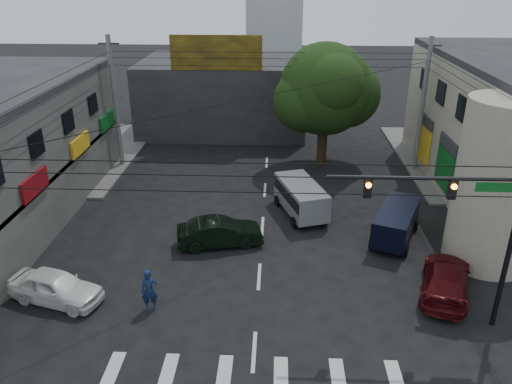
# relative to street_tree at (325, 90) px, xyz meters

# --- Properties ---
(ground) EXTENTS (160.00, 160.00, 0.00)m
(ground) POSITION_rel_street_tree_xyz_m (-4.00, -17.00, -5.47)
(ground) COLOR black
(ground) RESTS_ON ground
(sidewalk_far_left) EXTENTS (16.00, 16.00, 0.15)m
(sidewalk_far_left) POSITION_rel_street_tree_xyz_m (-22.00, 1.00, -5.40)
(sidewalk_far_left) COLOR #514F4C
(sidewalk_far_left) RESTS_ON ground
(sidewalk_far_right) EXTENTS (16.00, 16.00, 0.15)m
(sidewalk_far_right) POSITION_rel_street_tree_xyz_m (14.00, 1.00, -5.40)
(sidewalk_far_right) COLOR #514F4C
(sidewalk_far_right) RESTS_ON ground
(corner_column) EXTENTS (4.00, 4.00, 8.00)m
(corner_column) POSITION_rel_street_tree_xyz_m (7.00, -13.00, -1.47)
(corner_column) COLOR gray
(corner_column) RESTS_ON ground
(building_far) EXTENTS (14.00, 10.00, 6.00)m
(building_far) POSITION_rel_street_tree_xyz_m (-8.00, 9.00, -2.47)
(building_far) COLOR #232326
(building_far) RESTS_ON ground
(billboard) EXTENTS (7.00, 0.30, 2.60)m
(billboard) POSITION_rel_street_tree_xyz_m (-8.00, 4.10, 1.83)
(billboard) COLOR olive
(billboard) RESTS_ON building_far
(street_tree) EXTENTS (6.40, 6.40, 8.70)m
(street_tree) POSITION_rel_street_tree_xyz_m (0.00, 0.00, 0.00)
(street_tree) COLOR black
(street_tree) RESTS_ON ground
(traffic_gantry) EXTENTS (7.10, 0.35, 7.20)m
(traffic_gantry) POSITION_rel_street_tree_xyz_m (3.82, -18.00, -0.64)
(traffic_gantry) COLOR black
(traffic_gantry) RESTS_ON ground
(utility_pole_far_left) EXTENTS (0.32, 0.32, 9.20)m
(utility_pole_far_left) POSITION_rel_street_tree_xyz_m (-14.50, -1.00, -0.87)
(utility_pole_far_left) COLOR #59595B
(utility_pole_far_left) RESTS_ON ground
(utility_pole_far_right) EXTENTS (0.32, 0.32, 9.20)m
(utility_pole_far_right) POSITION_rel_street_tree_xyz_m (6.50, -1.00, -0.87)
(utility_pole_far_right) COLOR #59595B
(utility_pole_far_right) RESTS_ON ground
(dark_sedan) EXTENTS (3.39, 5.01, 1.44)m
(dark_sedan) POSITION_rel_street_tree_xyz_m (-6.13, -12.15, -4.75)
(dark_sedan) COLOR black
(dark_sedan) RESTS_ON ground
(white_compact) EXTENTS (3.83, 4.98, 1.40)m
(white_compact) POSITION_rel_street_tree_xyz_m (-12.59, -17.22, -4.77)
(white_compact) COLOR white
(white_compact) RESTS_ON ground
(maroon_sedan) EXTENTS (4.91, 5.99, 1.39)m
(maroon_sedan) POSITION_rel_street_tree_xyz_m (4.20, -15.88, -4.78)
(maroon_sedan) COLOR #460A0D
(maroon_sedan) RESTS_ON ground
(silver_minivan) EXTENTS (5.50, 4.46, 1.89)m
(silver_minivan) POSITION_rel_street_tree_xyz_m (-1.84, -8.39, -4.53)
(silver_minivan) COLOR gray
(silver_minivan) RESTS_ON ground
(navy_van) EXTENTS (5.65, 4.88, 1.77)m
(navy_van) POSITION_rel_street_tree_xyz_m (3.01, -11.13, -4.59)
(navy_van) COLOR black
(navy_van) RESTS_ON ground
(traffic_officer) EXTENTS (0.87, 0.73, 1.88)m
(traffic_officer) POSITION_rel_street_tree_xyz_m (-8.44, -17.64, -4.54)
(traffic_officer) COLOR #122040
(traffic_officer) RESTS_ON ground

